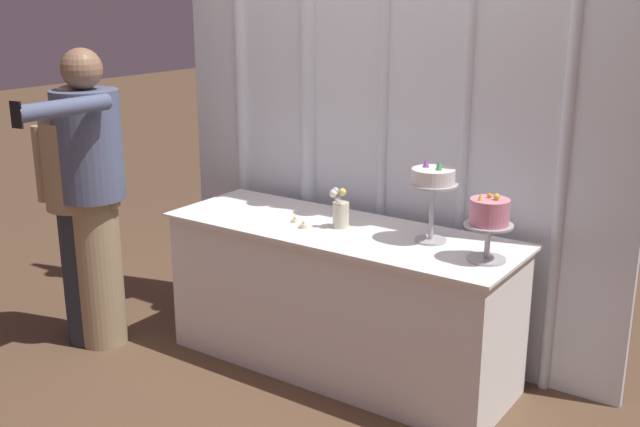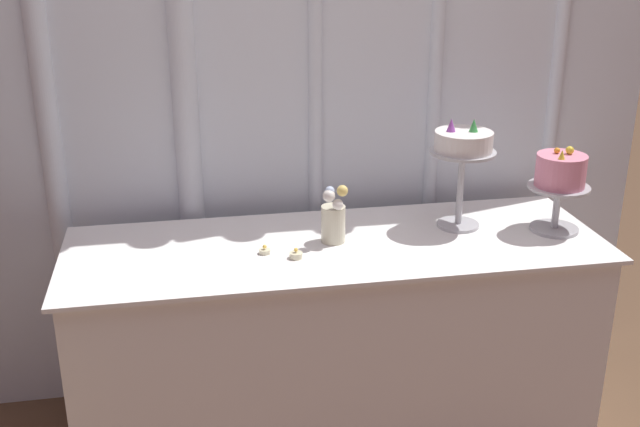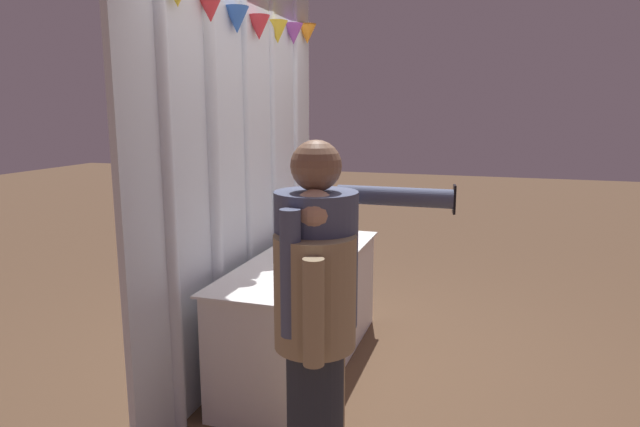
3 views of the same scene
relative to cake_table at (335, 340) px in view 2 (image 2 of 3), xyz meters
The scene contains 7 objects.
draped_curtain 1.17m from the cake_table, 96.06° to the left, with size 2.71×0.16×2.80m.
cake_table is the anchor object (origin of this frame).
cake_display_nearleft 0.83m from the cake_table, ahead, with size 0.24×0.24×0.41m.
cake_display_nearright 1.00m from the cake_table, ahead, with size 0.22×0.22×0.32m.
flower_vase 0.48m from the cake_table, 126.49° to the left, with size 0.09×0.10×0.22m.
tealight_far_left 0.48m from the cake_table, behind, with size 0.04×0.04×0.03m.
tealight_near_left 0.44m from the cake_table, 148.90° to the right, with size 0.04×0.04×0.04m.
Camera 2 is at (-0.51, -2.33, 1.84)m, focal length 43.30 mm.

